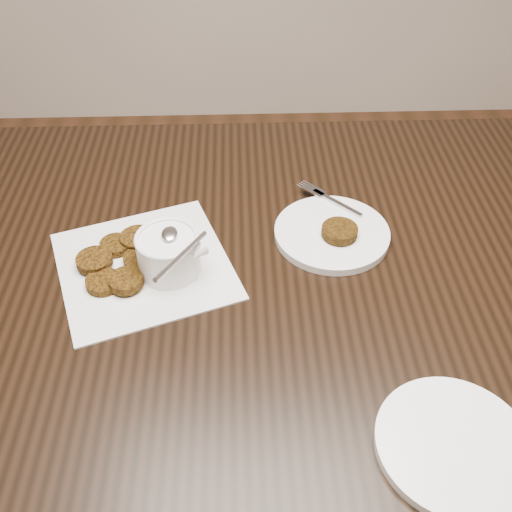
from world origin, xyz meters
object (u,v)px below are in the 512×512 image
Objects in this scene: plate_with_patty at (332,230)px; sauce_ramekin at (166,237)px; table at (294,386)px; napkin at (144,266)px; plate_empty at (454,445)px.

sauce_ramekin is at bearing -164.48° from plate_with_patty.
napkin reaches higher than table.
table is 0.46m from napkin.
sauce_ramekin is (-0.22, -0.03, 0.45)m from table.
table is 7.02× the size of plate_empty.
napkin is at bearing 165.81° from sauce_ramekin.
sauce_ramekin is 0.50m from plate_empty.
plate_with_patty is at bearing 11.50° from napkin.
sauce_ramekin is (0.04, -0.01, 0.07)m from napkin.
plate_with_patty is 0.42m from plate_empty.
plate_empty is (0.42, -0.34, 0.01)m from napkin.
sauce_ramekin is 0.29m from plate_with_patty.
napkin is 1.38× the size of plate_empty.
napkin is 0.08m from sauce_ramekin.
plate_empty reaches higher than napkin.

